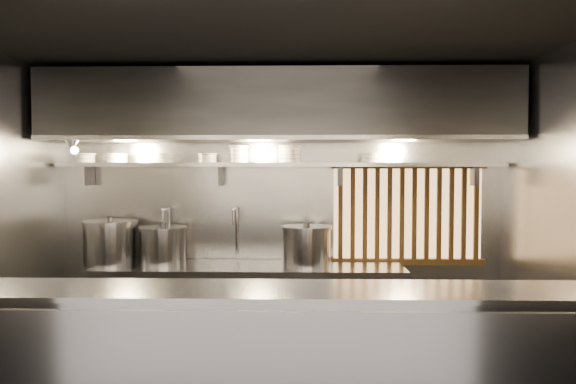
{
  "coord_description": "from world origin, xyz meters",
  "views": [
    {
      "loc": [
        0.21,
        -4.28,
        1.86
      ],
      "look_at": [
        0.1,
        0.55,
        1.64
      ],
      "focal_mm": 35.0,
      "sensor_mm": 36.0,
      "label": 1
    }
  ],
  "objects_px": {
    "heat_lamp": "(72,144)",
    "stock_pot_left": "(110,242)",
    "pendant_bulb": "(269,156)",
    "stock_pot_mid": "(163,245)",
    "stock_pot_right": "(307,245)"
  },
  "relations": [
    {
      "from": "heat_lamp",
      "to": "stock_pot_left",
      "type": "height_order",
      "value": "heat_lamp"
    },
    {
      "from": "stock_pot_mid",
      "to": "stock_pot_right",
      "type": "relative_size",
      "value": 0.84
    },
    {
      "from": "pendant_bulb",
      "to": "stock_pot_right",
      "type": "height_order",
      "value": "pendant_bulb"
    },
    {
      "from": "stock_pot_left",
      "to": "stock_pot_mid",
      "type": "bearing_deg",
      "value": 2.16
    },
    {
      "from": "heat_lamp",
      "to": "stock_pot_right",
      "type": "distance_m",
      "value": 2.39
    },
    {
      "from": "heat_lamp",
      "to": "stock_pot_mid",
      "type": "height_order",
      "value": "heat_lamp"
    },
    {
      "from": "pendant_bulb",
      "to": "stock_pot_mid",
      "type": "bearing_deg",
      "value": -178.5
    },
    {
      "from": "heat_lamp",
      "to": "stock_pot_right",
      "type": "relative_size",
      "value": 0.54
    },
    {
      "from": "stock_pot_right",
      "to": "stock_pot_left",
      "type": "bearing_deg",
      "value": 179.67
    },
    {
      "from": "heat_lamp",
      "to": "stock_pot_right",
      "type": "height_order",
      "value": "heat_lamp"
    },
    {
      "from": "stock_pot_left",
      "to": "stock_pot_right",
      "type": "bearing_deg",
      "value": -0.33
    },
    {
      "from": "pendant_bulb",
      "to": "stock_pot_left",
      "type": "bearing_deg",
      "value": -178.28
    },
    {
      "from": "heat_lamp",
      "to": "pendant_bulb",
      "type": "xyz_separation_m",
      "value": [
        1.8,
        0.35,
        -0.11
      ]
    },
    {
      "from": "stock_pot_mid",
      "to": "stock_pot_right",
      "type": "height_order",
      "value": "stock_pot_right"
    },
    {
      "from": "heat_lamp",
      "to": "pendant_bulb",
      "type": "bearing_deg",
      "value": 11.0
    }
  ]
}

